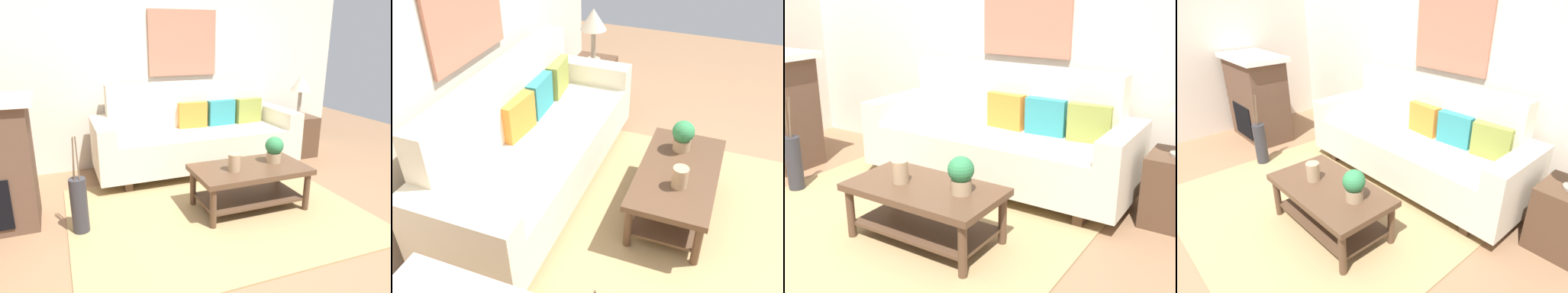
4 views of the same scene
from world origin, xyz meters
TOP-DOWN VIEW (x-y plane):
  - ground_plane at (0.00, 0.00)m, footprint 9.15×9.15m
  - wall_back at (0.00, 2.23)m, footprint 5.15×0.10m
  - wall_left at (-2.63, 0.59)m, footprint 0.10×5.18m
  - area_rug at (0.00, 0.50)m, footprint 2.72×2.11m
  - couch at (0.25, 1.70)m, footprint 2.48×0.84m
  - throw_pillow_orange at (0.25, 1.82)m, footprint 0.37×0.15m
  - throw_pillow_teal at (0.64, 1.82)m, footprint 0.37×0.14m
  - throw_pillow_olive at (1.04, 1.82)m, footprint 0.37×0.16m
  - coffee_table at (0.34, 0.50)m, footprint 1.10×0.60m
  - tabletop_vase at (0.15, 0.46)m, footprint 0.12×0.12m
  - potted_plant_tabletop at (0.62, 0.53)m, footprint 0.18×0.18m
  - side_table at (1.79, 1.73)m, footprint 0.44×0.44m
  - fireplace at (-2.03, 0.98)m, footprint 1.02×0.58m
  - floor_vase at (-1.24, 0.60)m, footprint 0.14×0.14m
  - floor_vase_branch_a at (-1.22, 0.60)m, footprint 0.01×0.05m
  - floor_vase_branch_b at (-1.25, 0.62)m, footprint 0.03×0.02m
  - floor_vase_branch_c at (-1.25, 0.59)m, footprint 0.03×0.02m
  - framed_painting at (0.25, 2.16)m, footprint 0.89×0.03m

SIDE VIEW (x-z plane):
  - ground_plane at x=0.00m, z-range 0.00..0.00m
  - area_rug at x=0.00m, z-range 0.00..0.01m
  - floor_vase at x=-1.24m, z-range 0.00..0.50m
  - side_table at x=1.79m, z-range 0.00..0.56m
  - coffee_table at x=0.34m, z-range 0.10..0.53m
  - couch at x=0.25m, z-range -0.11..0.97m
  - tabletop_vase at x=0.15m, z-range 0.43..0.59m
  - potted_plant_tabletop at x=0.62m, z-range 0.44..0.70m
  - fireplace at x=-2.03m, z-range 0.01..1.17m
  - floor_vase_branch_a at x=-1.22m, z-range 0.50..0.86m
  - floor_vase_branch_b at x=-1.25m, z-range 0.50..0.86m
  - floor_vase_branch_c at x=-1.25m, z-range 0.50..0.86m
  - throw_pillow_orange at x=0.25m, z-range 0.52..0.84m
  - throw_pillow_teal at x=0.64m, z-range 0.52..0.84m
  - throw_pillow_olive at x=1.04m, z-range 0.52..0.84m
  - wall_back at x=0.00m, z-range 0.00..2.70m
  - wall_left at x=-2.63m, z-range 0.00..2.70m
  - framed_painting at x=0.25m, z-range 1.14..1.94m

